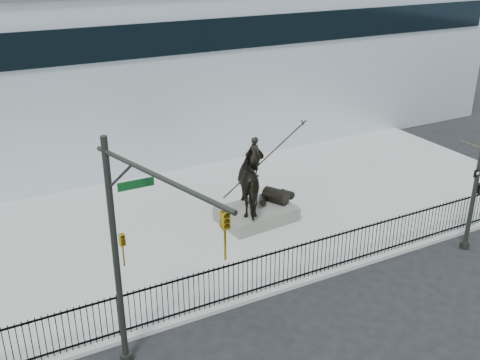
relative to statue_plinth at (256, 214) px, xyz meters
name	(u,v)px	position (x,y,z in m)	size (l,w,h in m)	color
ground	(325,299)	(-0.68, -5.99, -0.45)	(120.00, 120.00, 0.00)	black
plaza	(232,216)	(-0.68, 1.01, -0.37)	(30.00, 12.00, 0.15)	#989996
building	(133,63)	(-0.68, 14.01, 4.05)	(44.00, 14.00, 9.00)	silver
picket_fence	(306,260)	(-0.68, -4.74, 0.46)	(22.10, 0.10, 1.50)	black
statue_plinth	(256,214)	(0.00, 0.00, 0.00)	(3.15, 2.16, 0.59)	#605E57
equestrian_statue	(258,181)	(0.06, 0.01, 1.53)	(4.03, 2.66, 3.42)	black
traffic_signal_left	(133,254)	(-7.43, -6.62, 3.59)	(1.52, 4.84, 7.00)	#242721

